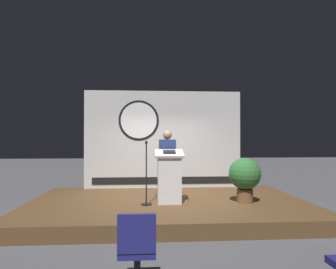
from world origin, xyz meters
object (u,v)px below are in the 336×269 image
audience_chair_right (137,245)px  microphone_stand (146,182)px  speaker_person (167,164)px  potted_plant (245,176)px  podium (169,177)px

audience_chair_right → microphone_stand: bearing=88.0°
speaker_person → audience_chair_right: (-0.61, -3.70, -0.65)m
potted_plant → audience_chair_right: bearing=-126.5°
microphone_stand → potted_plant: (2.24, 0.04, 0.11)m
potted_plant → microphone_stand: bearing=-179.0°
speaker_person → microphone_stand: bearing=-131.4°
speaker_person → microphone_stand: (-0.50, -0.57, -0.35)m
speaker_person → audience_chair_right: 3.81m
microphone_stand → speaker_person: bearing=48.6°
podium → speaker_person: (-0.02, 0.48, 0.26)m
speaker_person → podium: bearing=-88.1°
speaker_person → potted_plant: 1.83m
podium → potted_plant: 1.72m
speaker_person → potted_plant: speaker_person is taller
microphone_stand → audience_chair_right: bearing=-92.0°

